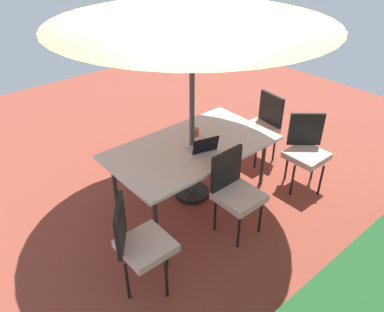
# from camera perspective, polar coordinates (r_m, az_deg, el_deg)

# --- Properties ---
(ground_plane) EXTENTS (10.00, 10.00, 0.02)m
(ground_plane) POSITION_cam_1_polar(r_m,az_deg,el_deg) (4.98, -0.00, -5.89)
(ground_plane) COLOR brown
(dining_table) EXTENTS (2.04, 1.14, 0.74)m
(dining_table) POSITION_cam_1_polar(r_m,az_deg,el_deg) (4.58, -0.00, 1.09)
(dining_table) COLOR silver
(dining_table) RESTS_ON ground_plane
(patio_umbrella) EXTENTS (2.95, 2.95, 2.50)m
(patio_umbrella) POSITION_cam_1_polar(r_m,az_deg,el_deg) (3.98, -0.00, 21.56)
(patio_umbrella) COLOR #4C4C4C
(patio_umbrella) RESTS_ON ground_plane
(chair_north) EXTENTS (0.46, 0.46, 0.98)m
(chair_north) POSITION_cam_1_polar(r_m,az_deg,el_deg) (4.17, 6.54, -5.07)
(chair_north) COLOR beige
(chair_north) RESTS_ON ground_plane
(chair_west) EXTENTS (0.48, 0.47, 0.98)m
(chair_west) POSITION_cam_1_polar(r_m,az_deg,el_deg) (5.54, 10.51, 4.70)
(chair_west) COLOR beige
(chair_west) RESTS_ON ground_plane
(chair_northeast) EXTENTS (0.58, 0.58, 0.98)m
(chair_northeast) POSITION_cam_1_polar(r_m,az_deg,el_deg) (3.59, -8.03, -12.58)
(chair_northeast) COLOR beige
(chair_northeast) RESTS_ON ground_plane
(chair_northwest) EXTENTS (0.58, 0.59, 0.98)m
(chair_northwest) POSITION_cam_1_polar(r_m,az_deg,el_deg) (5.08, 16.81, 1.07)
(chair_northwest) COLOR beige
(chair_northwest) RESTS_ON ground_plane
(laptop) EXTENTS (0.37, 0.32, 0.21)m
(laptop) POSITION_cam_1_polar(r_m,az_deg,el_deg) (4.42, 1.64, 1.29)
(laptop) COLOR #B7B7BC
(laptop) RESTS_ON dining_table
(cup) EXTENTS (0.08, 0.08, 0.10)m
(cup) POSITION_cam_1_polar(r_m,az_deg,el_deg) (4.74, 0.54, 3.61)
(cup) COLOR #CC4C33
(cup) RESTS_ON dining_table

